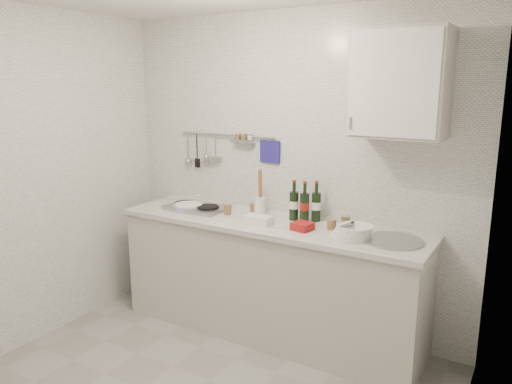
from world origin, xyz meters
TOP-DOWN VIEW (x-y plane):
  - back_wall at (0.00, 1.40)m, footprint 3.00×0.02m
  - wall_left at (-1.50, 0.00)m, footprint 0.02×2.80m
  - wall_right at (1.50, 0.00)m, footprint 0.02×2.80m
  - counter at (0.01, 1.10)m, footprint 2.44×0.64m
  - wall_rail at (-0.60, 1.37)m, footprint 0.98×0.09m
  - wall_cabinet at (0.90, 1.22)m, footprint 0.60×0.38m
  - plate_stack_hob at (-0.76, 1.05)m, footprint 0.26×0.25m
  - plate_stack_sink at (0.69, 1.03)m, footprint 0.29×0.28m
  - wine_bottles at (0.22, 1.25)m, footprint 0.23×0.13m
  - butter_dish at (-0.03, 0.99)m, footprint 0.22×0.12m
  - strawberry_punnet at (0.31, 1.02)m, footprint 0.15×0.15m
  - utensil_crock at (-0.17, 1.25)m, footprint 0.09×0.09m
  - jar_a at (-0.23, 1.25)m, footprint 0.06×0.06m
  - jar_b at (0.54, 1.28)m, footprint 0.07×0.07m
  - jar_c at (0.49, 1.15)m, footprint 0.07×0.07m
  - jar_d at (-0.39, 1.10)m, footprint 0.06×0.06m

SIDE VIEW (x-z plane):
  - counter at x=0.01m, z-range -0.05..0.92m
  - plate_stack_hob at x=-0.76m, z-range 0.92..0.97m
  - strawberry_punnet at x=0.31m, z-range 0.92..0.97m
  - butter_dish at x=-0.03m, z-range 0.92..0.98m
  - jar_b at x=0.54m, z-range 0.92..1.00m
  - jar_c at x=0.49m, z-range 0.92..1.00m
  - plate_stack_sink at x=0.69m, z-range 0.92..1.01m
  - jar_a at x=-0.23m, z-range 0.92..1.01m
  - jar_d at x=-0.39m, z-range 0.92..1.01m
  - utensil_crock at x=-0.17m, z-range 0.82..1.19m
  - wine_bottles at x=0.22m, z-range 0.92..1.23m
  - back_wall at x=0.00m, z-range 0.00..2.50m
  - wall_left at x=-1.50m, z-range 0.00..2.50m
  - wall_right at x=1.50m, z-range 0.00..2.50m
  - wall_rail at x=-0.60m, z-range 1.26..1.60m
  - wall_cabinet at x=0.90m, z-range 1.60..2.30m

